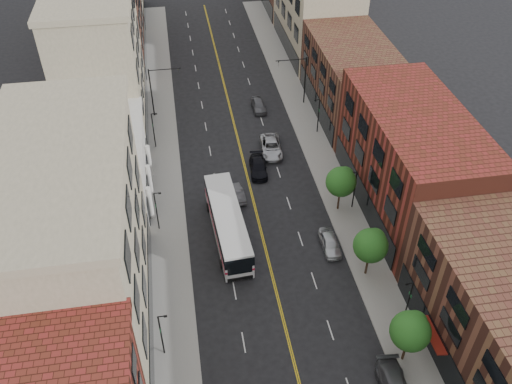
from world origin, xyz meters
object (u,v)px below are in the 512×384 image
city_bus (228,222)px  car_lane_c (259,105)px  car_lane_a (258,167)px  car_lane_b (271,147)px  car_lane_behind (237,193)px  car_parked_far (330,243)px

city_bus → car_lane_c: size_ratio=3.08×
car_lane_a → car_lane_c: car_lane_c is taller
city_bus → car_lane_b: size_ratio=2.33×
car_lane_behind → car_lane_c: 20.13m
city_bus → car_lane_a: city_bus is taller
car_lane_behind → car_lane_a: car_lane_a is taller
city_bus → car_lane_b: 16.61m
car_lane_b → car_lane_c: size_ratio=1.32×
car_lane_behind → car_lane_c: (5.87, 19.25, 0.10)m
car_parked_far → car_lane_b: 18.56m
car_lane_a → car_lane_b: size_ratio=0.87×
car_parked_far → car_lane_c: car_lane_c is taller
car_lane_c → car_lane_behind: bearing=-107.6°
car_lane_behind → car_lane_b: (5.68, 8.50, 0.15)m
car_parked_far → car_lane_c: 29.22m
car_lane_behind → car_lane_b: bearing=-129.8°
city_bus → car_lane_behind: bearing=70.4°
city_bus → car_lane_a: 12.03m
car_lane_b → car_lane_behind: bearing=-119.2°
city_bus → car_lane_behind: city_bus is taller
car_lane_behind → car_lane_c: bearing=-112.9°
city_bus → car_lane_a: (5.15, 10.79, -1.28)m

